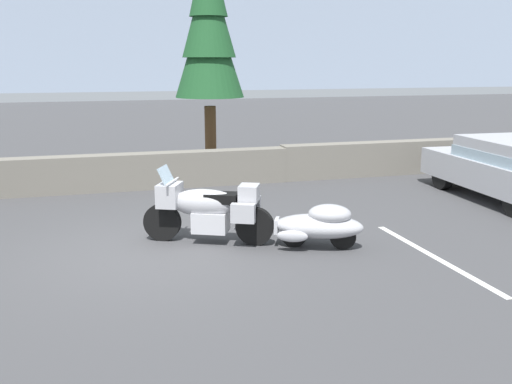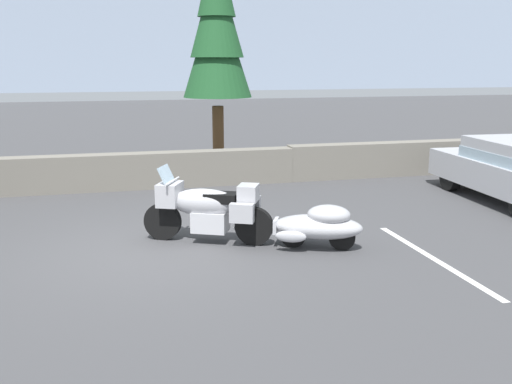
{
  "view_description": "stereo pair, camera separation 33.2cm",
  "coord_description": "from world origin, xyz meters",
  "px_view_note": "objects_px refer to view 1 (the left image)",
  "views": [
    {
      "loc": [
        -0.86,
        -9.29,
        3.08
      ],
      "look_at": [
        1.88,
        0.26,
        0.85
      ],
      "focal_mm": 40.7,
      "sensor_mm": 36.0,
      "label": 1
    },
    {
      "loc": [
        -0.54,
        -9.37,
        3.08
      ],
      "look_at": [
        1.88,
        0.26,
        0.85
      ],
      "focal_mm": 40.7,
      "sensor_mm": 36.0,
      "label": 2
    }
  ],
  "objects_px": {
    "car_shaped_trailer": "(319,224)",
    "pine_tree_tall": "(209,24)",
    "touring_motorcycle": "(207,208)",
    "sedan_at_right_edge": "(510,167)"
  },
  "relations": [
    {
      "from": "sedan_at_right_edge",
      "to": "pine_tree_tall",
      "type": "bearing_deg",
      "value": 137.32
    },
    {
      "from": "touring_motorcycle",
      "to": "car_shaped_trailer",
      "type": "distance_m",
      "value": 1.94
    },
    {
      "from": "sedan_at_right_edge",
      "to": "pine_tree_tall",
      "type": "distance_m",
      "value": 8.51
    },
    {
      "from": "touring_motorcycle",
      "to": "car_shaped_trailer",
      "type": "height_order",
      "value": "touring_motorcycle"
    },
    {
      "from": "car_shaped_trailer",
      "to": "pine_tree_tall",
      "type": "relative_size",
      "value": 0.33
    },
    {
      "from": "touring_motorcycle",
      "to": "pine_tree_tall",
      "type": "xyz_separation_m",
      "value": [
        1.41,
        6.51,
        3.46
      ]
    },
    {
      "from": "car_shaped_trailer",
      "to": "pine_tree_tall",
      "type": "xyz_separation_m",
      "value": [
        -0.34,
        7.33,
        3.67
      ]
    },
    {
      "from": "touring_motorcycle",
      "to": "pine_tree_tall",
      "type": "height_order",
      "value": "pine_tree_tall"
    },
    {
      "from": "sedan_at_right_edge",
      "to": "car_shaped_trailer",
      "type": "bearing_deg",
      "value": -159.65
    },
    {
      "from": "car_shaped_trailer",
      "to": "sedan_at_right_edge",
      "type": "relative_size",
      "value": 0.47
    }
  ]
}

